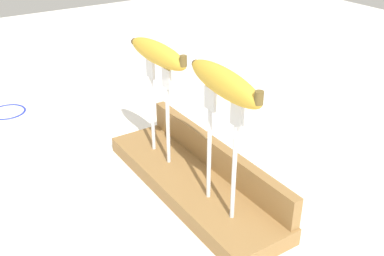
{
  "coord_description": "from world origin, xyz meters",
  "views": [
    {
      "loc": [
        0.57,
        -0.37,
        0.49
      ],
      "look_at": [
        0.0,
        0.0,
        0.13
      ],
      "focal_mm": 42.52,
      "sensor_mm": 36.0,
      "label": 1
    }
  ],
  "objects_px": {
    "banana_raised_right": "(224,82)",
    "fork_stand_left": "(159,103)",
    "fork_stand_right": "(222,144)",
    "wire_coil": "(7,111)",
    "banana_raised_left": "(158,53)"
  },
  "relations": [
    {
      "from": "fork_stand_right",
      "to": "wire_coil",
      "type": "xyz_separation_m",
      "value": [
        -0.62,
        -0.2,
        -0.15
      ]
    },
    {
      "from": "banana_raised_left",
      "to": "banana_raised_right",
      "type": "xyz_separation_m",
      "value": [
        0.19,
        0.0,
        0.01
      ]
    },
    {
      "from": "banana_raised_left",
      "to": "banana_raised_right",
      "type": "distance_m",
      "value": 0.19
    },
    {
      "from": "fork_stand_right",
      "to": "banana_raised_right",
      "type": "relative_size",
      "value": 1.09
    },
    {
      "from": "banana_raised_right",
      "to": "wire_coil",
      "type": "height_order",
      "value": "banana_raised_right"
    },
    {
      "from": "banana_raised_right",
      "to": "fork_stand_left",
      "type": "bearing_deg",
      "value": -180.0
    },
    {
      "from": "wire_coil",
      "to": "fork_stand_left",
      "type": "bearing_deg",
      "value": 24.34
    },
    {
      "from": "fork_stand_right",
      "to": "banana_raised_left",
      "type": "height_order",
      "value": "banana_raised_left"
    },
    {
      "from": "fork_stand_left",
      "to": "fork_stand_right",
      "type": "height_order",
      "value": "fork_stand_right"
    },
    {
      "from": "fork_stand_left",
      "to": "banana_raised_right",
      "type": "bearing_deg",
      "value": 0.0
    },
    {
      "from": "fork_stand_left",
      "to": "fork_stand_right",
      "type": "distance_m",
      "value": 0.19
    },
    {
      "from": "banana_raised_left",
      "to": "banana_raised_right",
      "type": "height_order",
      "value": "banana_raised_right"
    },
    {
      "from": "fork_stand_left",
      "to": "banana_raised_right",
      "type": "relative_size",
      "value": 1.03
    },
    {
      "from": "fork_stand_right",
      "to": "banana_raised_left",
      "type": "distance_m",
      "value": 0.21
    },
    {
      "from": "fork_stand_right",
      "to": "banana_raised_right",
      "type": "xyz_separation_m",
      "value": [
        -0.0,
        0.0,
        0.1
      ]
    }
  ]
}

